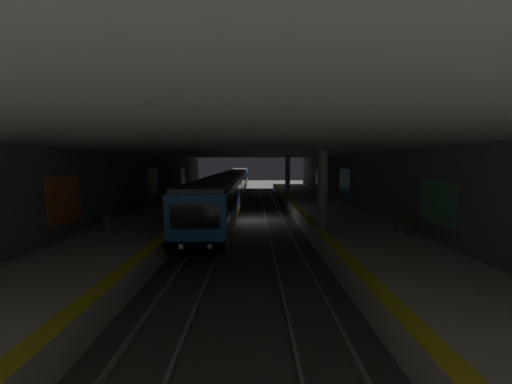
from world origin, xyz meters
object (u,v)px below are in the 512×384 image
bench_left_far (319,189)px  backpack_on_floor (330,201)px  bench_left_mid (334,195)px  bench_right_near (164,195)px  bench_right_mid (177,190)px  person_waiting_near (138,203)px  pillar_near (323,189)px  bench_left_near (403,223)px  trash_bin (107,223)px  metro_train (233,184)px  person_walking_mid (323,199)px  pillar_far (288,176)px

bench_left_far → backpack_on_floor: bench_left_far is taller
bench_left_mid → bench_right_near: same height
bench_left_mid → bench_right_mid: same height
person_waiting_near → backpack_on_floor: size_ratio=3.97×
pillar_near → bench_right_mid: (19.34, 12.88, -1.75)m
bench_left_near → trash_bin: bench_left_near is taller
metro_train → bench_right_mid: bearing=122.0°
bench_left_near → person_walking_mid: 9.16m
bench_left_near → bench_right_near: same height
person_waiting_near → backpack_on_floor: (6.37, -15.67, -0.66)m
metro_train → backpack_on_floor: metro_train is taller
trash_bin → person_walking_mid: bearing=-59.6°
bench_left_mid → bench_left_far: bearing=0.0°
bench_left_far → bench_right_mid: size_ratio=1.00×
backpack_on_floor → trash_bin: size_ratio=0.47×
pillar_far → trash_bin: bearing=147.2°
person_walking_mid → bench_left_near: bearing=-164.5°
backpack_on_floor → pillar_far: bearing=25.3°
bench_left_near → bench_left_far: bearing=0.0°
bench_right_near → backpack_on_floor: size_ratio=4.25×
metro_train → bench_left_mid: size_ratio=31.94×
bench_left_mid → bench_left_far: 7.74m
bench_left_far → person_waiting_near: person_waiting_near is taller
bench_left_mid → person_waiting_near: size_ratio=1.07×
trash_bin → bench_left_far: bearing=-37.0°
pillar_near → bench_left_mid: 14.42m
person_walking_mid → trash_bin: person_walking_mid is taller
metro_train → pillar_far: bearing=-125.9°
pillar_near → pillar_far: bearing=0.0°
pillar_far → person_waiting_near: bearing=136.8°
bench_left_near → bench_right_mid: size_ratio=1.00×
pillar_far → bench_right_mid: 13.03m
pillar_near → bench_right_mid: bearing=33.7°
bench_left_mid → person_waiting_near: bearing=116.7°
bench_left_far → bench_right_mid: (-2.08, 17.07, 0.00)m
bench_left_far → trash_bin: size_ratio=2.00×
pillar_far → bench_right_mid: size_ratio=2.68×
bench_right_mid → trash_bin: size_ratio=2.00×
bench_left_mid → person_walking_mid: bearing=157.2°
bench_left_mid → metro_train: bearing=48.1°
pillar_far → bench_left_near: bearing=-167.9°
bench_right_mid → backpack_on_floor: size_ratio=4.25×
pillar_far → bench_left_mid: (-4.89, -4.18, -1.75)m
pillar_far → person_walking_mid: bearing=-170.8°
pillar_far → trash_bin: (-18.85, 12.15, -1.85)m
pillar_far → person_waiting_near: (-13.23, 12.43, -1.42)m
person_walking_mid → pillar_far: bearing=9.2°
bench_right_mid → person_waiting_near: bearing=-178.1°
pillar_near → bench_left_near: bearing=-102.9°
trash_bin → bench_right_near: bearing=3.0°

